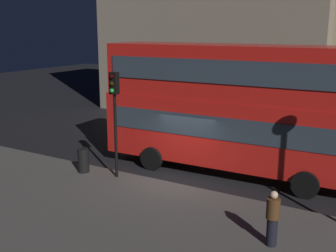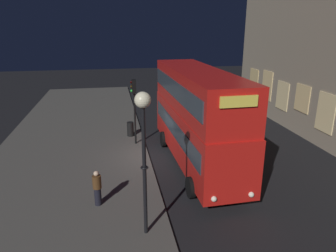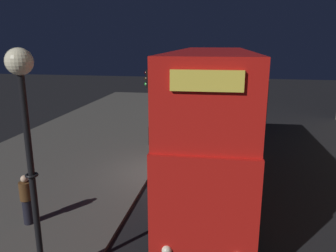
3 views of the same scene
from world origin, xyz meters
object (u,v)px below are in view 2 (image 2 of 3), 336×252
object	(u,v)px
litter_bin	(130,129)
street_lamp	(143,129)
double_decker_bus	(197,113)
traffic_light_near_kerb	(134,99)
pedestrian	(97,188)

from	to	relation	value
litter_bin	street_lamp	bearing A→B (deg)	-0.83
street_lamp	litter_bin	world-z (taller)	street_lamp
double_decker_bus	litter_bin	world-z (taller)	double_decker_bus
traffic_light_near_kerb	street_lamp	size ratio (longest dim) A/B	0.78
double_decker_bus	street_lamp	world-z (taller)	street_lamp
double_decker_bus	pedestrian	distance (m)	6.79
traffic_light_near_kerb	pedestrian	bearing A→B (deg)	-17.14
double_decker_bus	traffic_light_near_kerb	world-z (taller)	double_decker_bus
traffic_light_near_kerb	litter_bin	size ratio (longest dim) A/B	4.23
traffic_light_near_kerb	street_lamp	world-z (taller)	street_lamp
double_decker_bus	traffic_light_near_kerb	size ratio (longest dim) A/B	2.53
pedestrian	litter_bin	distance (m)	8.81
double_decker_bus	traffic_light_near_kerb	xyz separation A→B (m)	(-3.39, -3.15, 0.17)
traffic_light_near_kerb	litter_bin	distance (m)	2.97
street_lamp	litter_bin	size ratio (longest dim) A/B	5.41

